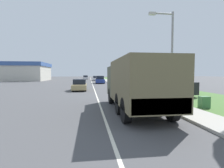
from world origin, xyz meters
The scene contains 13 objects.
ground_plane centered at (0.00, 40.00, 0.00)m, with size 180.00×180.00×0.00m, color #4C4C4F.
lane_centre_stripe centered at (0.00, 40.00, 0.00)m, with size 0.12×120.00×0.00m.
sidewalk_right centered at (4.50, 40.00, 0.06)m, with size 1.80×120.00×0.12m.
grass_strip_right centered at (8.90, 40.00, 0.01)m, with size 7.00×120.00×0.02m.
military_truck centered at (1.87, 12.70, 1.60)m, with size 2.39×7.34×2.82m.
car_nearest_ahead centered at (-1.86, 25.35, 0.63)m, with size 1.72×4.05×1.39m.
car_second_ahead centered at (1.63, 40.26, 0.72)m, with size 1.82×3.91×1.62m.
car_third_ahead centered at (1.41, 56.13, 0.64)m, with size 1.87×4.44×1.40m.
car_fourth_ahead centered at (-1.87, 68.56, 0.65)m, with size 1.80×4.71×1.42m.
pickup_truck centered at (7.71, 20.23, 0.92)m, with size 1.95×5.78×1.93m.
lamp_post centered at (4.51, 14.26, 3.76)m, with size 1.69×0.24×6.00m.
utility_box centered at (6.20, 12.91, 0.37)m, with size 0.55×0.45×0.70m.
building_distant centered at (-19.67, 57.88, 2.65)m, with size 13.20×13.76×5.24m.
Camera 1 is at (-0.72, 3.27, 2.10)m, focal length 28.00 mm.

